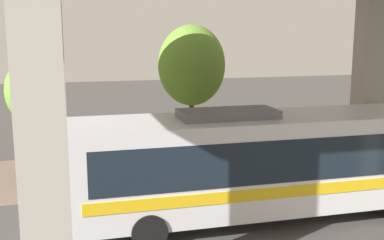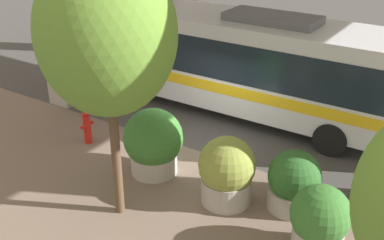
% 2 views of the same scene
% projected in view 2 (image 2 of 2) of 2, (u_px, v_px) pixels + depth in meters
% --- Properties ---
extents(ground_plane, '(80.00, 80.00, 0.00)m').
position_uv_depth(ground_plane, '(195.00, 151.00, 14.23)').
color(ground_plane, '#474442').
rests_on(ground_plane, ground).
extents(sidewalk_strip, '(6.00, 40.00, 0.02)m').
position_uv_depth(sidewalk_strip, '(130.00, 200.00, 11.96)').
color(sidewalk_strip, '#7A6656').
rests_on(sidewalk_strip, ground).
extents(bus, '(2.81, 11.67, 3.52)m').
position_uv_depth(bus, '(237.00, 58.00, 16.01)').
color(bus, silver).
rests_on(bus, ground).
extents(fire_hydrant, '(0.47, 0.23, 1.11)m').
position_uv_depth(fire_hydrant, '(87.00, 126.00, 14.41)').
color(fire_hydrant, red).
rests_on(fire_hydrant, ground).
extents(planter_front, '(1.39, 1.39, 1.74)m').
position_uv_depth(planter_front, '(227.00, 172.00, 11.55)').
color(planter_front, '#ADA89E').
rests_on(planter_front, ground).
extents(planter_middle, '(1.59, 1.59, 1.85)m').
position_uv_depth(planter_middle, '(154.00, 143.00, 12.75)').
color(planter_middle, '#ADA89E').
rests_on(planter_middle, ground).
extents(planter_back, '(1.26, 1.26, 1.60)m').
position_uv_depth(planter_back, '(320.00, 221.00, 9.92)').
color(planter_back, '#ADA89E').
rests_on(planter_back, ground).
extents(planter_extra, '(1.26, 1.26, 1.53)m').
position_uv_depth(planter_extra, '(294.00, 182.00, 11.37)').
color(planter_extra, '#ADA89E').
rests_on(planter_extra, ground).
extents(street_tree_far, '(2.89, 2.89, 6.10)m').
position_uv_depth(street_tree_far, '(107.00, 34.00, 9.65)').
color(street_tree_far, brown).
rests_on(street_tree_far, ground).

